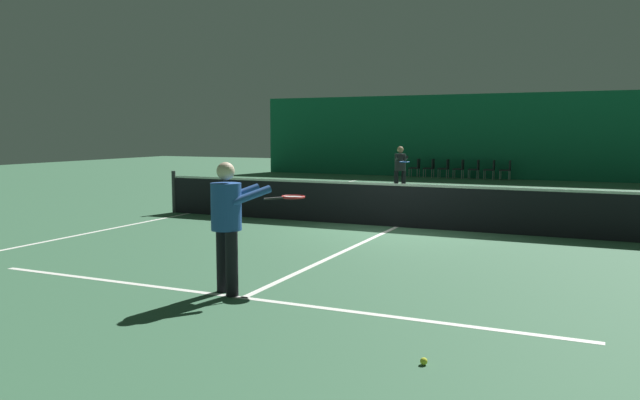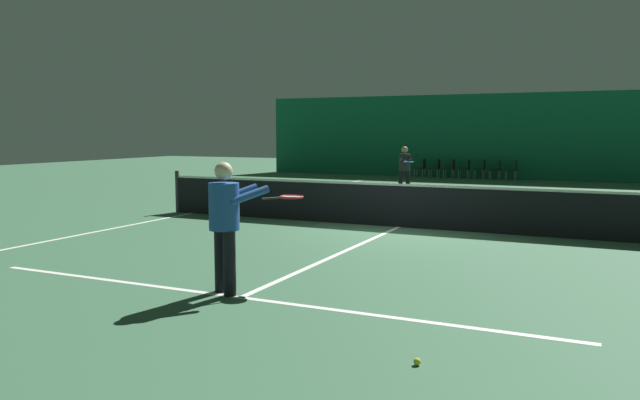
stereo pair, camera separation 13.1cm
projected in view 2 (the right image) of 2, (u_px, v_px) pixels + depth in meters
ground_plane at (399, 227)px, 13.57m from camera, size 60.00×60.00×0.00m
backdrop_curtain at (508, 136)px, 27.12m from camera, size 23.00×0.12×3.73m
court_line_baseline_far at (493, 185)px, 24.28m from camera, size 11.00×0.10×0.00m
court_line_service_far at (463, 199)px, 19.33m from camera, size 8.25×0.10×0.00m
court_line_service_near at (241, 297)px, 7.80m from camera, size 8.25×0.10×0.00m
court_line_sideline_left at (192, 213)px, 15.88m from camera, size 0.10×23.80×0.00m
court_line_centre at (399, 227)px, 13.57m from camera, size 0.10×12.80×0.00m
tennis_net at (399, 204)px, 13.51m from camera, size 12.00×0.10×1.07m
player_near at (227, 217)px, 7.92m from camera, size 1.01×1.35×1.69m
player_far at (405, 166)px, 20.60m from camera, size 0.87×1.34×1.58m
courtside_chair_0 at (421, 167)px, 28.32m from camera, size 0.44×0.44×0.84m
courtside_chair_1 at (436, 167)px, 28.04m from camera, size 0.44×0.44×0.84m
courtside_chair_2 at (451, 167)px, 27.76m from camera, size 0.44×0.44×0.84m
courtside_chair_3 at (466, 168)px, 27.48m from camera, size 0.44×0.44×0.84m
courtside_chair_4 at (481, 168)px, 27.20m from camera, size 0.44×0.44×0.84m
courtside_chair_5 at (497, 168)px, 26.92m from camera, size 0.44×0.44×0.84m
courtside_chair_6 at (513, 169)px, 26.63m from camera, size 0.44×0.44×0.84m
tennis_ball at (417, 362)px, 5.54m from camera, size 0.07×0.07×0.07m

